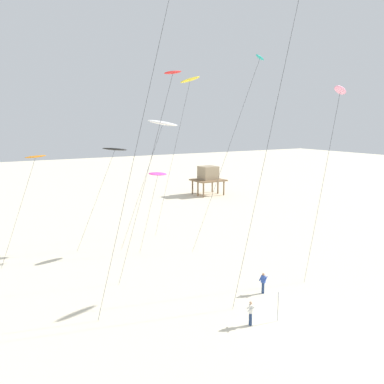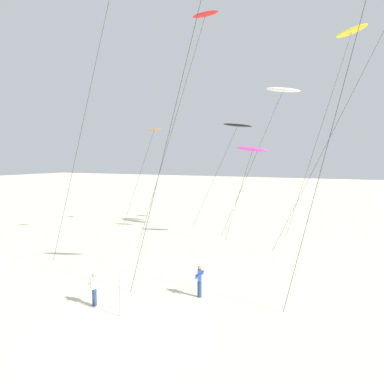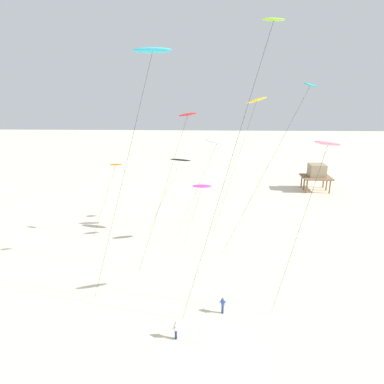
{
  "view_description": "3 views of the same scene",
  "coord_description": "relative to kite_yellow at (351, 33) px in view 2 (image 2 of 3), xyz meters",
  "views": [
    {
      "loc": [
        -19.33,
        -17.8,
        13.42
      ],
      "look_at": [
        -2.93,
        9.98,
        7.82
      ],
      "focal_mm": 38.43,
      "sensor_mm": 36.0,
      "label": 1
    },
    {
      "loc": [
        10.28,
        -13.43,
        7.4
      ],
      "look_at": [
        -2.82,
        12.33,
        4.92
      ],
      "focal_mm": 38.59,
      "sensor_mm": 36.0,
      "label": 2
    },
    {
      "loc": [
        -0.9,
        -22.45,
        20.78
      ],
      "look_at": [
        -2.0,
        10.62,
        10.26
      ],
      "focal_mm": 33.12,
      "sensor_mm": 36.0,
      "label": 3
    }
  ],
  "objects": [
    {
      "name": "ground_plane",
      "position": [
        -5.93,
        -25.5,
        -18.07
      ],
      "size": [
        260.0,
        260.0,
        0.0
      ],
      "primitive_type": "plane",
      "color": "beige"
    },
    {
      "name": "kite_yellow",
      "position": [
        0.0,
        0.0,
        0.0
      ],
      "size": [
        6.56,
        1.15,
        18.86
      ],
      "color": "yellow",
      "rests_on": "ground"
    },
    {
      "name": "kite_orange",
      "position": [
        -18.46,
        -2.85,
        -8.19
      ],
      "size": [
        4.69,
        0.92,
        10.33
      ],
      "color": "orange",
      "rests_on": "ground"
    },
    {
      "name": "kite_magenta",
      "position": [
        -6.98,
        -5.4,
        -10.07
      ],
      "size": [
        3.71,
        1.66,
        8.39
      ],
      "color": "#D8339E",
      "rests_on": "ground"
    },
    {
      "name": "kite_white",
      "position": [
        -5.14,
        -2.94,
        -4.93
      ],
      "size": [
        7.16,
        1.79,
        13.7
      ],
      "color": "white",
      "rests_on": "ground"
    },
    {
      "name": "kite_red",
      "position": [
        -8.58,
        -11.68,
        -1.03
      ],
      "size": [
        6.61,
        1.18,
        17.76
      ],
      "color": "red",
      "rests_on": "ground"
    },
    {
      "name": "kite_black",
      "position": [
        -9.98,
        -1.11,
        -7.72
      ],
      "size": [
        6.19,
        1.14,
        10.73
      ],
      "color": "black",
      "rests_on": "ground"
    },
    {
      "name": "kite_flyer_nearest",
      "position": [
        -4.92,
        -19.84,
        -17.18
      ],
      "size": [
        0.67,
        0.68,
        1.67
      ],
      "color": "navy",
      "rests_on": "ground"
    },
    {
      "name": "kite_flyer_middle",
      "position": [
        -8.99,
        -23.38,
        -17.18
      ],
      "size": [
        0.71,
        0.72,
        1.67
      ],
      "color": "navy",
      "rests_on": "ground"
    },
    {
      "name": "marker_flag",
      "position": [
        -6.91,
        -23.88,
        -16.58
      ],
      "size": [
        0.56,
        0.05,
        2.1
      ],
      "color": "gray",
      "rests_on": "ground"
    }
  ]
}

